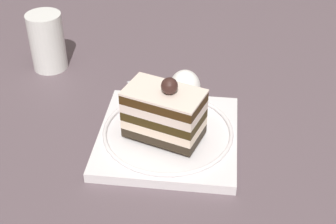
{
  "coord_description": "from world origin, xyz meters",
  "views": [
    {
      "loc": [
        0.01,
        -0.54,
        0.44
      ],
      "look_at": [
        -0.02,
        -0.01,
        0.05
      ],
      "focal_mm": 51.81,
      "sensor_mm": 36.0,
      "label": 1
    }
  ],
  "objects_px": {
    "dessert_plate": "(168,135)",
    "whipped_cream_dollop": "(185,87)",
    "drink_glass_near": "(48,45)",
    "fork": "(144,101)",
    "cake_slice": "(164,113)"
  },
  "relations": [
    {
      "from": "dessert_plate",
      "to": "whipped_cream_dollop",
      "type": "xyz_separation_m",
      "value": [
        0.02,
        0.07,
        0.04
      ]
    },
    {
      "from": "whipped_cream_dollop",
      "to": "drink_glass_near",
      "type": "height_order",
      "value": "drink_glass_near"
    },
    {
      "from": "fork",
      "to": "dessert_plate",
      "type": "bearing_deg",
      "value": -58.54
    },
    {
      "from": "cake_slice",
      "to": "fork",
      "type": "height_order",
      "value": "cake_slice"
    },
    {
      "from": "cake_slice",
      "to": "fork",
      "type": "xyz_separation_m",
      "value": [
        -0.03,
        0.07,
        -0.03
      ]
    },
    {
      "from": "dessert_plate",
      "to": "cake_slice",
      "type": "bearing_deg",
      "value": -115.64
    },
    {
      "from": "dessert_plate",
      "to": "whipped_cream_dollop",
      "type": "distance_m",
      "value": 0.08
    },
    {
      "from": "cake_slice",
      "to": "whipped_cream_dollop",
      "type": "bearing_deg",
      "value": 70.82
    },
    {
      "from": "whipped_cream_dollop",
      "to": "drink_glass_near",
      "type": "relative_size",
      "value": 0.54
    },
    {
      "from": "whipped_cream_dollop",
      "to": "fork",
      "type": "relative_size",
      "value": 0.56
    },
    {
      "from": "fork",
      "to": "drink_glass_near",
      "type": "bearing_deg",
      "value": 143.84
    },
    {
      "from": "dessert_plate",
      "to": "drink_glass_near",
      "type": "relative_size",
      "value": 2.07
    },
    {
      "from": "whipped_cream_dollop",
      "to": "fork",
      "type": "xyz_separation_m",
      "value": [
        -0.06,
        -0.0,
        -0.02
      ]
    },
    {
      "from": "dessert_plate",
      "to": "fork",
      "type": "height_order",
      "value": "fork"
    },
    {
      "from": "whipped_cream_dollop",
      "to": "drink_glass_near",
      "type": "distance_m",
      "value": 0.27
    }
  ]
}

